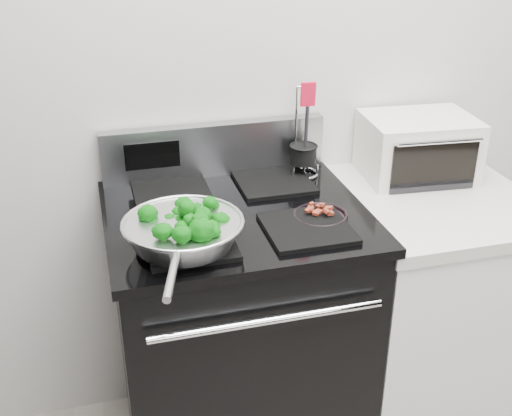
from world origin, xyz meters
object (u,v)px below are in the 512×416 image
object	(u,v)px
skillet	(183,231)
utensil_holder	(303,159)
toaster_oven	(418,147)
bacon_plate	(320,213)
gas_range	(237,334)

from	to	relation	value
skillet	utensil_holder	size ratio (longest dim) A/B	1.58
skillet	utensil_holder	world-z (taller)	utensil_holder
skillet	toaster_oven	xyz separation A→B (m)	(0.88, 0.36, 0.02)
skillet	bacon_plate	bearing A→B (deg)	24.66
bacon_plate	toaster_oven	world-z (taller)	toaster_oven
gas_range	bacon_plate	bearing A→B (deg)	-25.47
bacon_plate	toaster_oven	xyz separation A→B (m)	(0.46, 0.28, 0.06)
gas_range	toaster_oven	world-z (taller)	toaster_oven
toaster_oven	skillet	bearing A→B (deg)	-153.53
skillet	utensil_holder	distance (m)	0.62
skillet	toaster_oven	distance (m)	0.95
skillet	utensil_holder	xyz separation A→B (m)	(0.48, 0.39, 0.01)
gas_range	toaster_oven	size ratio (longest dim) A/B	2.89
utensil_holder	toaster_oven	size ratio (longest dim) A/B	0.84
toaster_oven	bacon_plate	bearing A→B (deg)	-143.91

